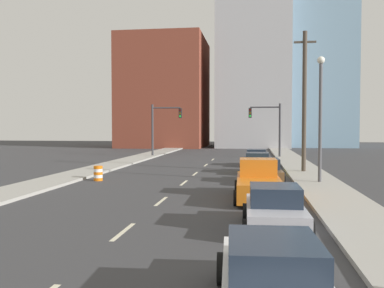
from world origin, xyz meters
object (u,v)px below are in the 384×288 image
(sedan_brown, at_px, (266,172))
(sedan_yellow, at_px, (257,164))
(traffic_signal_left, at_px, (161,123))
(utility_pole_right_mid, at_px, (304,101))
(sedan_silver, at_px, (275,210))
(street_lamp, at_px, (320,110))
(traffic_signal_right, at_px, (271,123))
(sedan_black, at_px, (257,158))
(pickup_truck_orange, at_px, (258,183))
(traffic_barrel, at_px, (98,173))
(sedan_white, at_px, (273,280))

(sedan_brown, xyz_separation_m, sedan_yellow, (-0.49, 5.42, 0.02))
(traffic_signal_left, xyz_separation_m, utility_pole_right_mid, (14.25, -15.67, 1.50))
(sedan_silver, bearing_deg, street_lamp, 73.70)
(traffic_signal_right, height_order, sedan_brown, traffic_signal_right)
(traffic_signal_right, distance_m, sedan_black, 10.59)
(pickup_truck_orange, bearing_deg, sedan_yellow, 88.09)
(traffic_barrel, bearing_deg, pickup_truck_orange, -28.79)
(sedan_yellow, height_order, sedan_black, sedan_yellow)
(sedan_brown, bearing_deg, sedan_white, -93.78)
(street_lamp, bearing_deg, pickup_truck_orange, -122.83)
(sedan_silver, bearing_deg, traffic_signal_right, 86.88)
(sedan_white, height_order, pickup_truck_orange, pickup_truck_orange)
(street_lamp, xyz_separation_m, sedan_black, (-3.64, 11.89, -3.78))
(street_lamp, height_order, sedan_white, street_lamp)
(sedan_white, bearing_deg, traffic_barrel, 115.98)
(street_lamp, relative_size, sedan_black, 1.76)
(pickup_truck_orange, bearing_deg, street_lamp, 55.57)
(traffic_signal_right, xyz_separation_m, pickup_truck_orange, (-1.68, -27.58, -3.08))
(sedan_silver, xyz_separation_m, sedan_brown, (0.08, 12.24, 0.00))
(sedan_brown, bearing_deg, street_lamp, -9.96)
(utility_pole_right_mid, xyz_separation_m, traffic_barrel, (-13.53, -6.38, -4.88))
(utility_pole_right_mid, distance_m, sedan_black, 8.13)
(utility_pole_right_mid, bearing_deg, sedan_brown, -116.83)
(utility_pole_right_mid, distance_m, sedan_brown, 7.99)
(traffic_signal_left, distance_m, sedan_white, 41.91)
(sedan_silver, height_order, sedan_yellow, sedan_yellow)
(traffic_barrel, bearing_deg, sedan_yellow, 30.75)
(utility_pole_right_mid, distance_m, traffic_barrel, 15.73)
(sedan_silver, bearing_deg, sedan_white, -94.08)
(traffic_barrel, bearing_deg, utility_pole_right_mid, 25.24)
(street_lamp, xyz_separation_m, sedan_white, (-3.57, -18.49, -3.80))
(sedan_white, relative_size, sedan_black, 1.13)
(traffic_barrel, bearing_deg, sedan_black, 50.06)
(traffic_signal_right, xyz_separation_m, traffic_barrel, (-11.74, -22.05, -3.38))
(traffic_signal_left, bearing_deg, sedan_yellow, -55.91)
(traffic_signal_right, relative_size, street_lamp, 0.79)
(sedan_white, relative_size, sedan_yellow, 1.11)
(traffic_signal_left, relative_size, sedan_black, 1.39)
(traffic_signal_right, xyz_separation_m, street_lamp, (2.02, -21.86, 0.60))
(traffic_signal_left, bearing_deg, pickup_truck_orange, -68.64)
(traffic_signal_right, bearing_deg, sedan_black, -99.25)
(utility_pole_right_mid, relative_size, pickup_truck_orange, 1.85)
(traffic_signal_right, relative_size, pickup_truck_orange, 1.06)
(utility_pole_right_mid, bearing_deg, sedan_yellow, -174.04)
(utility_pole_right_mid, xyz_separation_m, sedan_white, (-3.35, -24.67, -4.70))
(traffic_signal_right, distance_m, sedan_white, 40.50)
(street_lamp, bearing_deg, traffic_signal_left, 123.52)
(traffic_barrel, xyz_separation_m, street_lamp, (13.75, 0.19, 3.98))
(traffic_signal_right, bearing_deg, sedan_silver, -92.05)
(pickup_truck_orange, xyz_separation_m, sedan_black, (0.05, 17.61, -0.10))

